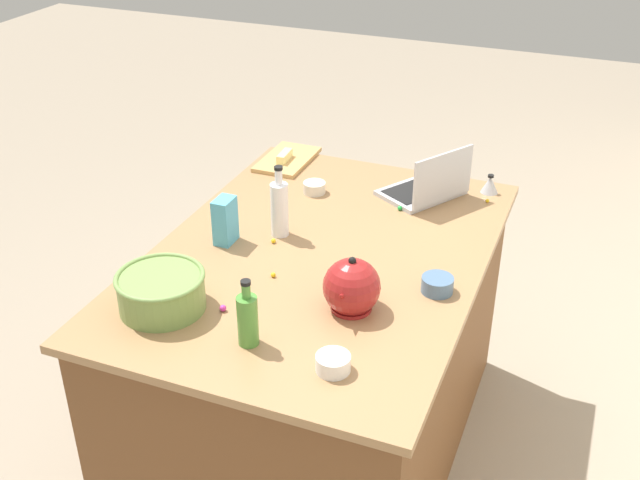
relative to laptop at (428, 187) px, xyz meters
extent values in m
plane|color=gray|center=(0.56, -0.24, -0.95)|extent=(12.00, 12.00, 0.00)
cube|color=brown|center=(0.56, -0.24, -0.51)|extent=(1.53, 1.06, 0.87)
cube|color=#9E754C|center=(0.56, -0.24, -0.06)|extent=(1.59, 1.12, 0.03)
cube|color=#B7B7BC|center=(-0.02, -0.03, -0.04)|extent=(0.38, 0.35, 0.02)
cube|color=black|center=(-0.03, -0.04, -0.03)|extent=(0.31, 0.27, 0.00)
cube|color=#B7B7BC|center=(0.04, 0.07, 0.07)|extent=(0.26, 0.17, 0.20)
cube|color=#333842|center=(0.04, 0.06, 0.07)|extent=(0.23, 0.14, 0.18)
cylinder|color=#72934C|center=(1.05, -0.56, 0.01)|extent=(0.27, 0.27, 0.11)
cylinder|color=black|center=(1.05, -0.56, 0.02)|extent=(0.22, 0.22, 0.10)
torus|color=#72934C|center=(1.05, -0.56, 0.07)|extent=(0.28, 0.28, 0.02)
cylinder|color=#4C8C38|center=(1.12, -0.24, 0.03)|extent=(0.06, 0.06, 0.16)
cylinder|color=#4C8C38|center=(1.12, -0.24, 0.13)|extent=(0.03, 0.03, 0.04)
cylinder|color=black|center=(1.12, -0.24, 0.16)|extent=(0.03, 0.03, 0.01)
cylinder|color=white|center=(0.49, -0.42, 0.05)|extent=(0.06, 0.06, 0.20)
cylinder|color=white|center=(0.49, -0.42, 0.18)|extent=(0.03, 0.03, 0.06)
cylinder|color=black|center=(0.49, -0.42, 0.22)|extent=(0.03, 0.03, 0.01)
cylinder|color=maroon|center=(0.84, -0.02, -0.04)|extent=(0.13, 0.13, 0.01)
sphere|color=maroon|center=(0.84, -0.02, 0.03)|extent=(0.18, 0.18, 0.18)
cone|color=maroon|center=(0.92, -0.02, 0.05)|extent=(0.08, 0.03, 0.07)
sphere|color=black|center=(0.84, -0.02, 0.13)|extent=(0.02, 0.02, 0.02)
cube|color=tan|center=(-0.12, -0.66, -0.04)|extent=(0.33, 0.19, 0.02)
cube|color=#F4E58C|center=(-0.09, -0.66, -0.01)|extent=(0.11, 0.04, 0.04)
cylinder|color=beige|center=(0.12, -0.43, -0.02)|extent=(0.09, 0.09, 0.04)
cylinder|color=slate|center=(0.65, 0.21, -0.02)|extent=(0.10, 0.10, 0.05)
cylinder|color=white|center=(1.14, 0.04, -0.02)|extent=(0.10, 0.10, 0.05)
cone|color=#B2B2B7|center=(-0.14, 0.22, -0.01)|extent=(0.07, 0.07, 0.07)
cylinder|color=black|center=(-0.14, 0.22, 0.03)|extent=(0.02, 0.02, 0.01)
cube|color=#4CA5CC|center=(0.61, -0.58, 0.04)|extent=(0.09, 0.06, 0.17)
sphere|color=yellow|center=(0.76, -0.32, -0.04)|extent=(0.02, 0.02, 0.02)
sphere|color=#CC3399|center=(1.00, -0.38, -0.04)|extent=(0.02, 0.02, 0.02)
sphere|color=yellow|center=(-0.05, 0.23, -0.04)|extent=(0.01, 0.01, 0.01)
sphere|color=green|center=(0.15, -0.07, -0.04)|extent=(0.02, 0.02, 0.02)
sphere|color=yellow|center=(0.56, -0.42, -0.04)|extent=(0.02, 0.02, 0.02)
camera|label=1|loc=(2.73, 0.63, 1.34)|focal=43.56mm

